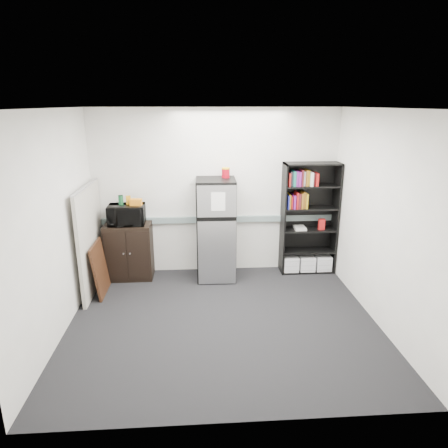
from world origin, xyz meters
name	(u,v)px	position (x,y,z in m)	size (l,w,h in m)	color
floor	(223,321)	(0.00, 0.00, 0.00)	(4.00, 4.00, 0.00)	black
wall_back	(216,193)	(0.00, 1.75, 1.35)	(4.00, 0.02, 2.70)	white
wall_right	(382,220)	(2.00, 0.00, 1.35)	(0.02, 3.50, 2.70)	white
wall_left	(55,226)	(-2.00, 0.00, 1.35)	(0.02, 3.50, 2.70)	white
ceiling	(223,108)	(0.00, 0.00, 2.70)	(4.00, 3.50, 0.02)	white
electrical_raceway	(216,219)	(0.00, 1.72, 0.90)	(3.92, 0.05, 0.10)	gray
wall_note	(194,181)	(-0.35, 1.74, 1.55)	(0.14, 0.00, 0.10)	white
bookshelf	(309,219)	(1.53, 1.57, 0.91)	(0.90, 0.34, 1.85)	black
cubicle_partition	(91,239)	(-1.90, 1.08, 0.81)	(0.06, 1.30, 1.62)	#A59D92
cabinet	(129,251)	(-1.42, 1.50, 0.46)	(0.73, 0.49, 0.92)	black
microwave	(127,215)	(-1.42, 1.48, 1.07)	(0.56, 0.38, 0.31)	black
snack_box_a	(121,200)	(-1.50, 1.52, 1.30)	(0.07, 0.05, 0.15)	#195A2C
snack_box_b	(121,200)	(-1.50, 1.52, 1.30)	(0.07, 0.05, 0.15)	#0C381C
snack_box_c	(128,200)	(-1.38, 1.52, 1.30)	(0.07, 0.05, 0.14)	#C68712
snack_bag	(136,202)	(-1.26, 1.47, 1.28)	(0.18, 0.10, 0.10)	orange
refrigerator	(216,230)	(-0.02, 1.42, 0.82)	(0.62, 0.65, 1.63)	black
coffee_can	(226,172)	(0.15, 1.55, 1.72)	(0.13, 0.13, 0.18)	#9D0715
framed_poster	(100,269)	(-1.77, 0.94, 0.40)	(0.13, 0.62, 0.79)	black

